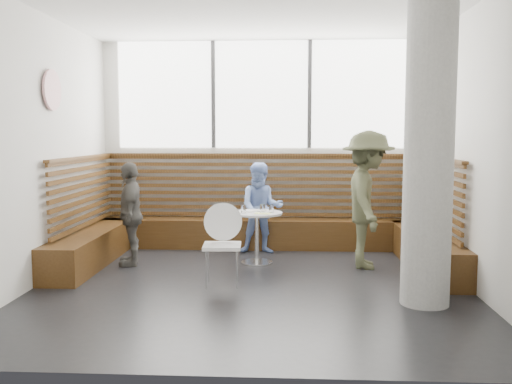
# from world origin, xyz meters

# --- Properties ---
(room) EXTENTS (5.00, 5.00, 3.20)m
(room) POSITION_xyz_m (0.00, 0.00, 1.60)
(room) COLOR silver
(room) RESTS_ON ground
(booth) EXTENTS (5.00, 2.50, 1.44)m
(booth) POSITION_xyz_m (0.00, 1.77, 0.41)
(booth) COLOR #3B240E
(booth) RESTS_ON ground
(concrete_column) EXTENTS (0.50, 0.50, 3.20)m
(concrete_column) POSITION_xyz_m (1.85, -0.60, 1.60)
(concrete_column) COLOR gray
(concrete_column) RESTS_ON ground
(wall_art) EXTENTS (0.03, 0.50, 0.50)m
(wall_art) POSITION_xyz_m (-2.46, 0.40, 2.30)
(wall_art) COLOR white
(wall_art) RESTS_ON room
(cafe_table) EXTENTS (0.69, 0.69, 0.71)m
(cafe_table) POSITION_xyz_m (0.00, 1.17, 0.51)
(cafe_table) COLOR silver
(cafe_table) RESTS_ON ground
(cafe_chair) EXTENTS (0.46, 0.45, 0.95)m
(cafe_chair) POSITION_xyz_m (-0.34, 0.09, 0.56)
(cafe_chair) COLOR white
(cafe_chair) RESTS_ON ground
(adult_man) EXTENTS (0.76, 1.22, 1.81)m
(adult_man) POSITION_xyz_m (1.47, 1.02, 0.91)
(adult_man) COLOR #484C32
(adult_man) RESTS_ON ground
(child_back) EXTENTS (0.68, 0.55, 1.35)m
(child_back) POSITION_xyz_m (0.03, 1.85, 0.67)
(child_back) COLOR #87A6EB
(child_back) RESTS_ON ground
(child_left) EXTENTS (0.51, 0.87, 1.39)m
(child_left) POSITION_xyz_m (-1.69, 1.00, 0.69)
(child_left) COLOR #4D4A46
(child_left) RESTS_ON ground
(plate_near) EXTENTS (0.19, 0.19, 0.01)m
(plate_near) POSITION_xyz_m (-0.09, 1.22, 0.71)
(plate_near) COLOR white
(plate_near) RESTS_ON cafe_table
(plate_far) EXTENTS (0.19, 0.19, 0.01)m
(plate_far) POSITION_xyz_m (0.04, 1.28, 0.71)
(plate_far) COLOR white
(plate_far) RESTS_ON cafe_table
(glass_left) EXTENTS (0.07, 0.07, 0.11)m
(glass_left) POSITION_xyz_m (-0.18, 1.08, 0.76)
(glass_left) COLOR white
(glass_left) RESTS_ON cafe_table
(glass_mid) EXTENTS (0.07, 0.07, 0.12)m
(glass_mid) POSITION_xyz_m (0.08, 1.07, 0.77)
(glass_mid) COLOR white
(glass_mid) RESTS_ON cafe_table
(glass_right) EXTENTS (0.07, 0.07, 0.10)m
(glass_right) POSITION_xyz_m (0.20, 1.16, 0.76)
(glass_right) COLOR white
(glass_right) RESTS_ON cafe_table
(menu_card) EXTENTS (0.24, 0.19, 0.00)m
(menu_card) POSITION_xyz_m (0.09, 1.03, 0.71)
(menu_card) COLOR #A5C64C
(menu_card) RESTS_ON cafe_table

